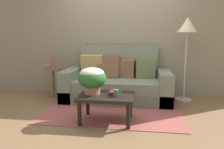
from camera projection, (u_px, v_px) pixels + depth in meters
name	position (u px, v px, depth m)	size (l,w,h in m)	color
ground_plane	(113.00, 110.00, 3.85)	(14.00, 14.00, 0.00)	brown
wall_back	(120.00, 27.00, 4.75)	(6.40, 0.12, 2.97)	gray
area_rug	(114.00, 107.00, 4.01)	(2.33, 1.90, 0.01)	#994C47
couch	(117.00, 83.00, 4.48)	(2.13, 0.95, 1.08)	#626B59
coffee_table	(106.00, 99.00, 3.30)	(0.82, 0.60, 0.42)	black
side_table	(53.00, 77.00, 4.67)	(0.42, 0.42, 0.62)	brown
floor_lamp	(187.00, 32.00, 4.20)	(0.37, 0.37, 1.64)	#B2B2B7
potted_plant	(92.00, 78.00, 3.31)	(0.43, 0.43, 0.40)	#A36B4C
coffee_mug	(116.00, 93.00, 3.20)	(0.13, 0.08, 0.10)	#3D664C
snack_bowl	(113.00, 92.00, 3.31)	(0.14, 0.14, 0.07)	#B2382D
table_vase	(53.00, 62.00, 4.62)	(0.10, 0.10, 0.29)	#934C42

